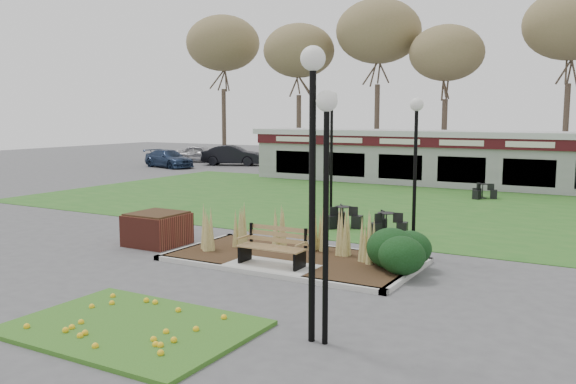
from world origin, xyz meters
The scene contains 18 objects.
ground centered at (0.00, 0.00, 0.00)m, with size 100.00×100.00×0.00m, color #515154.
lawn centered at (0.00, 12.00, 0.01)m, with size 34.00×16.00×0.02m, color #28641F.
flower_bed centered at (0.00, -4.60, 0.07)m, with size 4.20×3.00×0.16m.
planting_bed centered at (1.27, 1.35, 0.37)m, with size 6.75×3.40×1.27m.
park_bench centered at (0.00, 0.25, 0.59)m, with size 1.70×0.66×0.93m.
brick_planter centered at (-4.40, 1.00, 0.48)m, with size 1.50×1.50×0.95m.
food_pavilion centered at (0.00, 19.96, 1.48)m, with size 24.60×3.40×2.90m.
tree_backdrop centered at (0.00, 28.00, 8.36)m, with size 47.24×5.24×10.36m.
lamp_post_near_left centered at (3.00, -3.50, 3.54)m, with size 0.40×0.40×4.86m.
lamp_post_near_right centered at (3.25, -3.50, 3.03)m, with size 0.35×0.35×4.16m.
lamp_post_mid_left centered at (-2.16, 7.98, 3.37)m, with size 0.38×0.38×4.62m.
lamp_post_mid_right centered at (2.55, 3.20, 3.06)m, with size 0.35×0.35×4.20m.
bistro_set_a centered at (-0.83, 6.13, 0.25)m, with size 1.18×1.31×0.70m.
bistro_set_c centered at (0.88, 5.65, 0.25)m, with size 1.22×1.29×0.69m.
bistro_set_d centered at (1.69, 15.63, 0.24)m, with size 1.17×1.20×0.65m.
car_silver centered at (-22.16, 25.99, 0.67)m, with size 1.59×3.95×1.35m, color #B0AFB4.
car_black centered at (-18.33, 24.84, 0.73)m, with size 1.55×4.46×1.47m, color black.
car_blue centered at (-21.17, 21.00, 0.63)m, with size 1.76×4.32×1.26m, color navy.
Camera 1 is at (7.52, -12.23, 3.79)m, focal length 38.00 mm.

